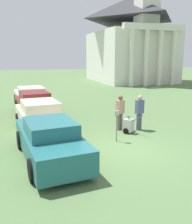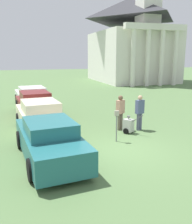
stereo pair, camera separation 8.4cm
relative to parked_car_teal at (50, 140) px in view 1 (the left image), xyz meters
name	(u,v)px [view 1 (the left image)]	position (x,y,z in m)	size (l,w,h in m)	color
ground_plane	(122,150)	(2.79, -0.01, -0.69)	(120.00, 120.00, 0.00)	#517042
parked_car_teal	(50,140)	(0.00, 0.00, 0.00)	(2.26, 4.87, 1.45)	#23666B
parked_car_cream	(40,118)	(0.00, 3.43, 0.02)	(2.29, 4.99, 1.53)	beige
parked_car_maroon	(34,104)	(0.00, 7.06, 0.00)	(2.33, 5.03, 1.48)	maroon
parked_car_white	(31,97)	(0.00, 9.92, 0.00)	(2.41, 5.30, 1.43)	silver
parking_meter	(117,120)	(2.96, 0.98, 0.26)	(0.18, 0.09, 1.36)	slate
person_worker	(120,110)	(3.79, 2.53, 0.31)	(0.47, 0.39, 1.74)	#665B4C
person_supervisor	(139,110)	(4.69, 2.23, 0.31)	(0.47, 0.33, 1.74)	#515670
equipment_cart	(128,125)	(3.96, 1.92, -0.30)	(0.71, 0.93, 1.00)	#B2B2AD
church	(131,35)	(14.95, 24.79, 5.82)	(9.66, 13.30, 25.94)	silver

